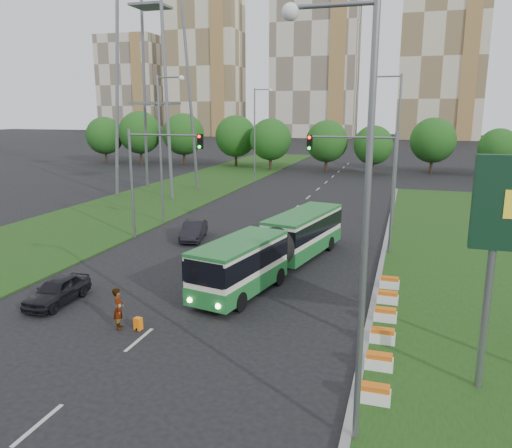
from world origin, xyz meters
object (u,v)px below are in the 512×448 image
(car_left_near, at_px, (57,290))
(pedestrian, at_px, (119,309))
(shopping_trolley, at_px, (138,324))
(articulated_bus, at_px, (276,246))
(traffic_mast_left, at_px, (151,167))
(car_left_far, at_px, (194,230))
(traffic_mast_median, at_px, (368,173))

(car_left_near, relative_size, pedestrian, 2.11)
(shopping_trolley, bearing_deg, articulated_bus, 78.48)
(traffic_mast_left, distance_m, pedestrian, 16.11)
(car_left_near, bearing_deg, car_left_far, 83.09)
(shopping_trolley, bearing_deg, car_left_near, 173.40)
(car_left_near, bearing_deg, shopping_trolley, -17.21)
(car_left_far, bearing_deg, pedestrian, -91.38)
(traffic_mast_median, bearing_deg, pedestrian, -120.91)
(traffic_mast_left, height_order, shopping_trolley, traffic_mast_left)
(traffic_mast_left, bearing_deg, car_left_far, 15.03)
(car_left_far, height_order, pedestrian, pedestrian)
(traffic_mast_median, distance_m, car_left_far, 13.17)
(traffic_mast_left, relative_size, car_left_far, 1.94)
(car_left_near, distance_m, shopping_trolley, 5.56)
(traffic_mast_median, xyz_separation_m, traffic_mast_left, (-15.16, -1.00, 0.00))
(pedestrian, height_order, shopping_trolley, pedestrian)
(articulated_bus, xyz_separation_m, car_left_far, (-7.65, 5.35, -0.86))
(shopping_trolley, bearing_deg, traffic_mast_median, 70.60)
(traffic_mast_left, xyz_separation_m, shopping_trolley, (6.85, -14.13, -5.08))
(articulated_bus, bearing_deg, traffic_mast_median, 61.87)
(traffic_mast_left, relative_size, car_left_near, 2.05)
(traffic_mast_median, height_order, car_left_far, traffic_mast_median)
(traffic_mast_median, bearing_deg, car_left_near, -135.09)
(car_left_near, distance_m, pedestrian, 4.81)
(traffic_mast_median, xyz_separation_m, car_left_far, (-12.31, -0.24, -4.67))
(traffic_mast_median, xyz_separation_m, shopping_trolley, (-8.31, -15.13, -5.08))
(pedestrian, distance_m, shopping_trolley, 1.07)
(traffic_mast_median, height_order, traffic_mast_left, same)
(car_left_near, xyz_separation_m, pedestrian, (4.50, -1.67, 0.26))
(traffic_mast_left, bearing_deg, traffic_mast_median, 3.77)
(traffic_mast_median, relative_size, pedestrian, 4.32)
(traffic_mast_median, height_order, pedestrian, traffic_mast_median)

